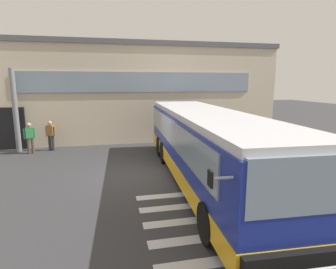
{
  "coord_description": "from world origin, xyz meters",
  "views": [
    {
      "loc": [
        -0.96,
        -10.86,
        3.73
      ],
      "look_at": [
        1.54,
        0.72,
        1.5
      ],
      "focal_mm": 29.22,
      "sensor_mm": 36.0,
      "label": 1
    }
  ],
  "objects_px": {
    "entry_support_column": "(15,111)",
    "passenger_by_doorway": "(51,134)",
    "bus_main_foreground": "(206,147)",
    "safety_bollard_yellow": "(178,143)",
    "passenger_near_column": "(30,136)"
  },
  "relations": [
    {
      "from": "entry_support_column",
      "to": "passenger_by_doorway",
      "type": "xyz_separation_m",
      "value": [
        1.75,
        -0.21,
        -1.33
      ]
    },
    {
      "from": "entry_support_column",
      "to": "passenger_near_column",
      "type": "distance_m",
      "value": 1.67
    },
    {
      "from": "entry_support_column",
      "to": "passenger_by_doorway",
      "type": "distance_m",
      "value": 2.21
    },
    {
      "from": "entry_support_column",
      "to": "bus_main_foreground",
      "type": "xyz_separation_m",
      "value": [
        8.52,
        -6.7,
        -0.93
      ]
    },
    {
      "from": "entry_support_column",
      "to": "bus_main_foreground",
      "type": "distance_m",
      "value": 10.88
    },
    {
      "from": "entry_support_column",
      "to": "safety_bollard_yellow",
      "type": "height_order",
      "value": "entry_support_column"
    },
    {
      "from": "entry_support_column",
      "to": "safety_bollard_yellow",
      "type": "relative_size",
      "value": 5.03
    },
    {
      "from": "bus_main_foreground",
      "to": "passenger_by_doorway",
      "type": "distance_m",
      "value": 9.39
    },
    {
      "from": "entry_support_column",
      "to": "passenger_near_column",
      "type": "bearing_deg",
      "value": -41.25
    },
    {
      "from": "passenger_by_doorway",
      "to": "safety_bollard_yellow",
      "type": "relative_size",
      "value": 1.86
    },
    {
      "from": "safety_bollard_yellow",
      "to": "entry_support_column",
      "type": "bearing_deg",
      "value": 168.3
    },
    {
      "from": "passenger_by_doorway",
      "to": "bus_main_foreground",
      "type": "bearing_deg",
      "value": -43.75
    },
    {
      "from": "safety_bollard_yellow",
      "to": "passenger_near_column",
      "type": "bearing_deg",
      "value": 172.04
    },
    {
      "from": "passenger_near_column",
      "to": "safety_bollard_yellow",
      "type": "relative_size",
      "value": 1.86
    },
    {
      "from": "bus_main_foreground",
      "to": "safety_bollard_yellow",
      "type": "distance_m",
      "value": 4.98
    }
  ]
}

